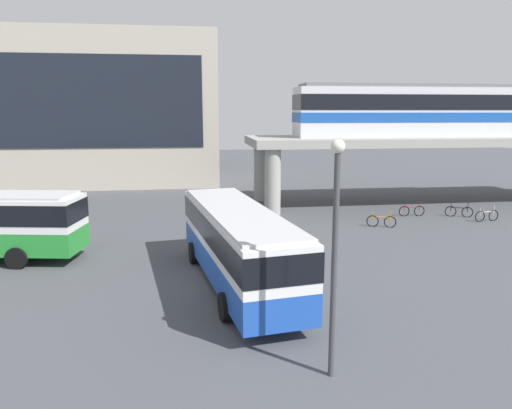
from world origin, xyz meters
The scene contains 10 objects.
ground_plane centered at (0.00, 10.00, 0.00)m, with size 120.00×120.00×0.00m, color #47494F.
station_building centered at (-12.72, 30.06, 7.13)m, with size 28.80×10.99×14.24m.
elevated_platform centered at (17.17, 15.37, 4.43)m, with size 27.57×7.25×5.13m.
train centered at (16.43, 15.37, 7.10)m, with size 19.34×2.96×3.84m.
bus_main centered at (0.87, -0.90, 1.99)m, with size 4.23×11.30×3.22m.
bicycle_black centered at (16.96, 10.20, 0.36)m, with size 1.67×0.76×1.04m.
bicycle_silver centered at (18.01, 8.69, 0.36)m, with size 1.78×0.30×1.04m.
bicycle_orange centered at (10.63, 8.10, 0.36)m, with size 1.69×0.70×1.04m.
bicycle_red centered at (13.90, 10.84, 0.36)m, with size 1.79×0.17×1.04m.
lamp_post centered at (2.72, -7.99, 3.74)m, with size 0.36×0.36×6.35m.
Camera 1 is at (-0.88, -19.53, 7.02)m, focal length 33.85 mm.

